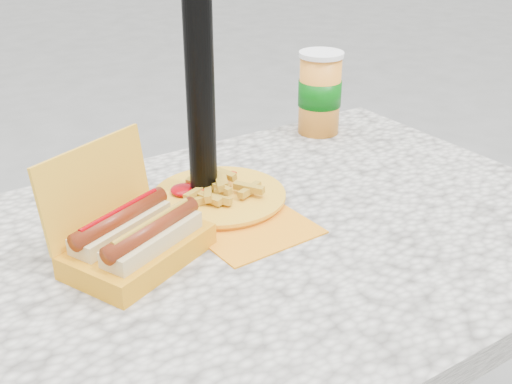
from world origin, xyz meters
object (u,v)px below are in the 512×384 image
fries_plate (220,197)px  umbrella_pole (197,6)px  soda_cup (320,93)px  hotdog_box (134,238)px

fries_plate → umbrella_pole: bearing=121.4°
umbrella_pole → soda_cup: umbrella_pole is taller
umbrella_pole → soda_cup: (0.40, 0.16, -0.26)m
hotdog_box → soda_cup: bearing=2.5°
hotdog_box → fries_plate: bearing=0.8°
umbrella_pole → soda_cup: 0.50m
umbrella_pole → hotdog_box: size_ratio=8.43×
hotdog_box → soda_cup: size_ratio=1.38×
soda_cup → umbrella_pole: bearing=-158.0°
umbrella_pole → hotdog_box: 0.38m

